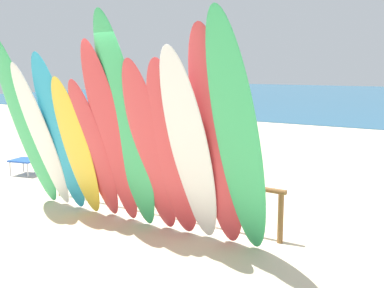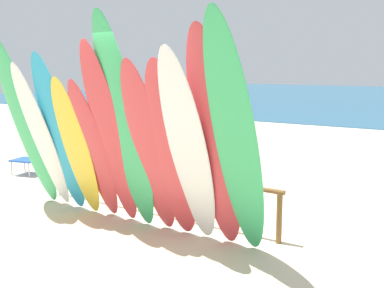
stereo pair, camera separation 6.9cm
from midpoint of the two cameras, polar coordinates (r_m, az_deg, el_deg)
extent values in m
plane|color=beige|center=(19.60, 21.08, 2.52)|extent=(60.00, 60.00, 0.00)
cylinder|color=brown|center=(8.01, -16.11, -3.90)|extent=(0.07, 0.07, 0.64)
cylinder|color=brown|center=(5.76, 10.45, -8.86)|extent=(0.07, 0.07, 0.64)
cylinder|color=brown|center=(6.62, -5.15, -3.48)|extent=(4.00, 0.06, 0.06)
ellipsoid|color=#38B266|center=(7.29, -19.92, 2.25)|extent=(0.56, 0.94, 2.54)
ellipsoid|color=white|center=(7.12, -18.22, 0.76)|extent=(0.52, 0.91, 2.19)
ellipsoid|color=#289EC6|center=(6.85, -16.21, 1.08)|extent=(0.56, 0.81, 2.32)
ellipsoid|color=yellow|center=(6.65, -14.27, -0.48)|extent=(0.58, 0.71, 2.00)
ellipsoid|color=#D13D42|center=(6.44, -12.19, -0.82)|extent=(0.56, 0.79, 1.98)
ellipsoid|color=#D13D42|center=(6.08, -10.24, 0.93)|extent=(0.50, 0.89, 2.45)
ellipsoid|color=#38B266|center=(5.82, -8.44, 2.22)|extent=(0.60, 0.91, 2.78)
ellipsoid|color=#D13D42|center=(5.71, -5.48, -0.67)|extent=(0.56, 0.84, 2.22)
ellipsoid|color=#D13D42|center=(5.51, -2.68, -0.99)|extent=(0.59, 0.84, 2.23)
ellipsoid|color=white|center=(5.30, -0.66, -0.68)|extent=(0.53, 0.94, 2.35)
ellipsoid|color=#D13D42|center=(5.16, 2.67, 0.24)|extent=(0.57, 0.84, 2.57)
ellipsoid|color=#38B266|center=(4.90, 5.22, 0.52)|extent=(0.56, 1.05, 2.70)
cylinder|color=#9E704C|center=(12.94, 4.02, 1.70)|extent=(0.12, 0.12, 0.79)
cylinder|color=#9E704C|center=(12.70, 3.05, 1.57)|extent=(0.12, 0.12, 0.79)
cube|color=#2D4CB2|center=(12.78, 3.55, 3.10)|extent=(0.42, 0.26, 0.19)
cube|color=orange|center=(12.74, 3.57, 4.76)|extent=(0.29, 0.44, 0.62)
sphere|color=#9E704C|center=(12.72, 3.59, 6.64)|extent=(0.22, 0.22, 0.22)
cylinder|color=#9E704C|center=(12.94, 4.34, 4.97)|extent=(0.10, 0.10, 0.55)
cylinder|color=#9E704C|center=(12.55, 2.78, 4.85)|extent=(0.10, 0.10, 0.55)
cylinder|color=#9E704C|center=(14.37, 2.61, 2.34)|extent=(0.11, 0.11, 0.72)
cylinder|color=#9E704C|center=(14.61, 1.89, 2.46)|extent=(0.11, 0.11, 0.72)
cube|color=#33A36B|center=(14.46, 2.25, 3.60)|extent=(0.39, 0.24, 0.17)
cube|color=orange|center=(14.43, 2.26, 4.95)|extent=(0.42, 0.32, 0.57)
sphere|color=#9E704C|center=(14.40, 2.27, 6.48)|extent=(0.20, 0.20, 0.20)
cylinder|color=#9E704C|center=(14.24, 2.86, 5.01)|extent=(0.09, 0.09, 0.50)
cylinder|color=#9E704C|center=(14.61, 1.69, 5.13)|extent=(0.09, 0.09, 0.50)
cylinder|color=#B7B7BC|center=(9.92, -13.09, -2.32)|extent=(0.02, 0.02, 0.28)
cylinder|color=#B7B7BC|center=(9.68, -11.11, -2.55)|extent=(0.02, 0.02, 0.28)
cylinder|color=#B7B7BC|center=(10.22, -11.80, -1.95)|extent=(0.02, 0.02, 0.28)
cylinder|color=#B7B7BC|center=(9.98, -9.85, -2.15)|extent=(0.02, 0.02, 0.28)
cube|color=silver|center=(9.92, -11.50, -1.36)|extent=(0.56, 0.52, 0.03)
cube|color=silver|center=(10.17, -10.34, 0.38)|extent=(0.54, 0.37, 0.49)
cylinder|color=#B7B7BC|center=(9.82, -21.57, -2.86)|extent=(0.02, 0.02, 0.28)
cylinder|color=#B7B7BC|center=(9.55, -19.68, -3.08)|extent=(0.02, 0.02, 0.28)
cylinder|color=#B7B7BC|center=(10.10, -20.16, -2.45)|extent=(0.02, 0.02, 0.28)
cylinder|color=#B7B7BC|center=(9.84, -18.28, -2.65)|extent=(0.02, 0.02, 0.28)
cube|color=blue|center=(9.80, -19.98, -1.87)|extent=(0.59, 0.55, 0.03)
cube|color=blue|center=(10.03, -18.76, -0.07)|extent=(0.55, 0.40, 0.50)
cylinder|color=#B7B7BC|center=(11.20, -14.37, -1.06)|extent=(0.02, 0.02, 0.28)
cylinder|color=#B7B7BC|center=(10.90, -12.88, -1.29)|extent=(0.02, 0.02, 0.28)
cylinder|color=#B7B7BC|center=(11.46, -12.99, -0.78)|extent=(0.02, 0.02, 0.28)
cylinder|color=#B7B7BC|center=(11.16, -11.49, -0.99)|extent=(0.02, 0.02, 0.28)
cube|color=silver|center=(11.15, -12.96, -0.24)|extent=(0.50, 0.45, 0.03)
cube|color=silver|center=(11.35, -11.76, 1.30)|extent=(0.50, 0.27, 0.51)
camera|label=1|loc=(0.03, -90.27, -0.04)|focal=43.54mm
camera|label=2|loc=(0.03, 89.73, 0.04)|focal=43.54mm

